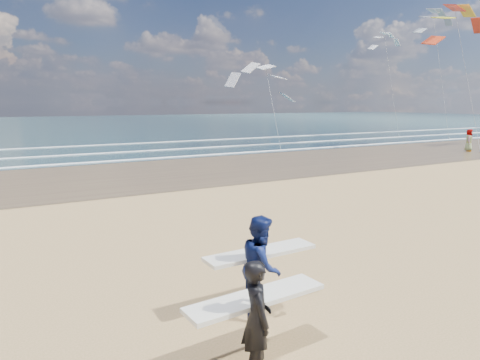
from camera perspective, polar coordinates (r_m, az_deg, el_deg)
wet_sand_strip at (r=33.66m, az=17.60°, el=3.42°), size 220.00×12.00×0.01m
ocean at (r=80.82m, az=-11.46°, el=7.44°), size 220.00×100.00×0.02m
foam_breakers at (r=41.22m, az=7.39°, el=5.05°), size 220.00×11.70×0.05m
surfer_near at (r=6.21m, az=2.24°, el=-17.56°), size 2.23×1.03×1.68m
surfer_far at (r=7.74m, az=2.87°, el=-11.23°), size 2.21×1.20×1.83m
beachgoer_0 at (r=37.79m, az=28.22°, el=4.69°), size 1.00×0.88×1.72m
kite_0 at (r=40.07m, az=27.59°, el=14.57°), size 7.05×4.88×12.76m
kite_1 at (r=36.73m, az=4.01°, el=11.84°), size 6.74×4.84×8.06m
kite_2 at (r=52.44m, az=25.04°, el=14.00°), size 5.68×4.72×14.76m
kite_5 at (r=53.68m, az=19.41°, el=12.77°), size 4.73×4.62×12.73m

